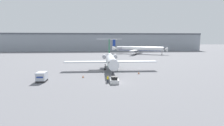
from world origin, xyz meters
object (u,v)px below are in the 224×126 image
object	(u,v)px
worker_near_tug	(108,79)
pushback_tug	(114,80)
traffic_cone_right	(139,73)
airplane_main	(111,60)
traffic_cone_left	(83,76)
luggage_cart	(42,77)
airplane_parked_far_left	(138,49)

from	to	relation	value
worker_near_tug	pushback_tug	bearing A→B (deg)	5.81
pushback_tug	traffic_cone_right	world-z (taller)	pushback_tug
airplane_main	traffic_cone_left	xyz separation A→B (m)	(-8.49, -10.94, -3.24)
luggage_cart	airplane_parked_far_left	world-z (taller)	airplane_parked_far_left
airplane_main	traffic_cone_left	distance (m)	14.22
airplane_main	traffic_cone_right	world-z (taller)	airplane_main
luggage_cart	traffic_cone_right	size ratio (longest dim) A/B	5.37
luggage_cart	airplane_parked_far_left	bearing A→B (deg)	61.54
airplane_parked_far_left	worker_near_tug	bearing A→B (deg)	-108.14
traffic_cone_left	worker_near_tug	bearing A→B (deg)	-43.14
traffic_cone_left	pushback_tug	bearing A→B (deg)	-36.38
traffic_cone_right	luggage_cart	bearing A→B (deg)	-164.23
airplane_main	airplane_parked_far_left	world-z (taller)	airplane_main
traffic_cone_right	airplane_parked_far_left	world-z (taller)	airplane_parked_far_left
traffic_cone_left	traffic_cone_right	bearing A→B (deg)	12.94
pushback_tug	luggage_cart	bearing A→B (deg)	172.97
luggage_cart	traffic_cone_right	xyz separation A→B (m)	(26.18, 7.39, -0.91)
airplane_parked_far_left	traffic_cone_left	bearing A→B (deg)	-113.65
airplane_main	worker_near_tug	size ratio (longest dim) A/B	18.57
airplane_main	airplane_parked_far_left	bearing A→B (deg)	69.17
worker_near_tug	airplane_parked_far_left	xyz separation A→B (m)	(26.61, 81.23, 2.79)
worker_near_tug	traffic_cone_left	distance (m)	8.73
pushback_tug	airplane_parked_far_left	xyz separation A→B (m)	(25.09, 81.07, 3.06)
pushback_tug	traffic_cone_right	size ratio (longest dim) A/B	7.65
worker_near_tug	traffic_cone_right	distance (m)	13.98
pushback_tug	airplane_parked_far_left	bearing A→B (deg)	72.81
airplane_parked_far_left	airplane_main	bearing A→B (deg)	-110.83
airplane_main	pushback_tug	xyz separation A→B (m)	(-0.61, -16.75, -2.99)
traffic_cone_right	traffic_cone_left	bearing A→B (deg)	-167.06
pushback_tug	worker_near_tug	bearing A→B (deg)	-174.19
airplane_main	pushback_tug	distance (m)	17.03
worker_near_tug	traffic_cone_left	bearing A→B (deg)	136.86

